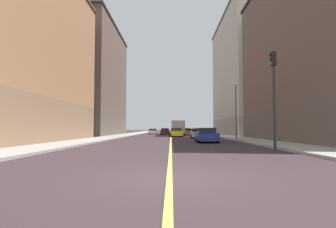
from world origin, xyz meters
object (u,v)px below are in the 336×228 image
object	(u,v)px
building_left_mid	(246,76)
car_white	(153,131)
building_right_midblock	(92,81)
car_silver	(198,133)
car_black	(186,131)
street_lamp_left_near	(236,104)
building_left_near	(325,48)
car_maroon	(165,131)
car_blue	(206,135)
traffic_light_left_near	(273,86)
car_yellow	(176,132)
building_right_corner	(4,47)
box_truck	(178,127)
car_orange	(188,131)

from	to	relation	value
building_left_mid	car_white	xyz separation A→B (m)	(-19.07, 7.76, -11.19)
building_left_mid	building_right_midblock	distance (m)	30.15
car_silver	car_black	bearing A→B (deg)	89.53
street_lamp_left_near	car_silver	xyz separation A→B (m)	(-3.81, 6.00, -3.41)
building_left_near	car_maroon	bearing A→B (deg)	117.27
building_left_near	street_lamp_left_near	bearing A→B (deg)	146.86
building_left_mid	street_lamp_left_near	size ratio (longest dim) A/B	4.02
car_blue	car_silver	world-z (taller)	car_blue
traffic_light_left_near	street_lamp_left_near	bearing A→B (deg)	85.91
car_white	car_yellow	size ratio (longest dim) A/B	0.96
building_right_corner	building_left_mid	bearing A→B (deg)	45.12
building_left_mid	car_yellow	bearing A→B (deg)	-142.51
building_left_mid	car_white	world-z (taller)	building_left_mid
traffic_light_left_near	car_silver	distance (m)	20.66
car_blue	box_truck	size ratio (longest dim) A/B	0.51
street_lamp_left_near	building_left_mid	bearing A→B (deg)	71.78
traffic_light_left_near	car_white	distance (m)	46.14
building_right_corner	street_lamp_left_near	distance (m)	24.01
car_yellow	traffic_light_left_near	bearing A→B (deg)	-77.97
car_yellow	box_truck	bearing A→B (deg)	87.26
street_lamp_left_near	car_yellow	size ratio (longest dim) A/B	1.37
building_right_midblock	car_maroon	bearing A→B (deg)	26.87
traffic_light_left_near	building_right_corner	bearing A→B (deg)	161.96
car_silver	building_right_midblock	bearing A→B (deg)	143.78
building_left_near	car_white	bearing A→B (deg)	118.24
building_right_corner	car_silver	size ratio (longest dim) A/B	5.78
building_left_near	car_blue	distance (m)	14.34
building_right_corner	car_orange	size ratio (longest dim) A/B	6.06
building_right_corner	building_right_midblock	distance (m)	26.90
car_maroon	car_orange	bearing A→B (deg)	45.88
car_orange	car_white	xyz separation A→B (m)	(-8.02, -1.32, -0.02)
car_yellow	building_right_midblock	bearing A→B (deg)	154.27
building_right_corner	car_black	xyz separation A→B (m)	(18.91, 50.31, -8.01)
building_left_mid	car_yellow	world-z (taller)	building_left_mid
car_blue	car_yellow	size ratio (longest dim) A/B	0.85
car_black	car_yellow	size ratio (longest dim) A/B	0.90
building_left_mid	car_silver	distance (m)	23.16
building_right_midblock	car_yellow	size ratio (longest dim) A/B	4.85
building_left_near	car_orange	distance (m)	39.38
street_lamp_left_near	car_orange	size ratio (longest dim) A/B	1.57
traffic_light_left_near	building_right_midblock	bearing A→B (deg)	122.32
building_left_near	street_lamp_left_near	size ratio (longest dim) A/B	3.97
traffic_light_left_near	car_yellow	xyz separation A→B (m)	(-5.58, 26.21, -3.29)
car_maroon	car_white	size ratio (longest dim) A/B	0.93
traffic_light_left_near	car_white	size ratio (longest dim) A/B	1.36
car_maroon	building_left_mid	bearing A→B (deg)	-12.98
car_white	building_right_midblock	bearing A→B (deg)	-134.76
building_right_corner	car_white	distance (m)	40.17
car_white	building_left_mid	bearing A→B (deg)	-22.14
car_white	box_truck	distance (m)	10.46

